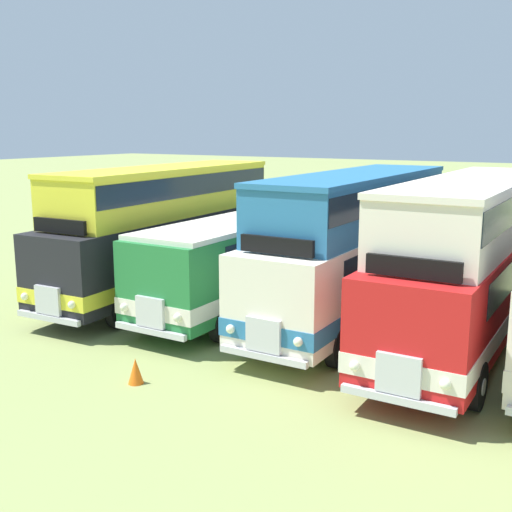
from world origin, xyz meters
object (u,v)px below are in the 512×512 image
object	(u,v)px
bus_first_in_row	(166,225)
bus_fourth_in_row	(471,254)
bus_second_in_row	(254,254)
cone_near_end	(136,371)
bus_third_in_row	(354,241)

from	to	relation	value
bus_first_in_row	bus_fourth_in_row	xyz separation A→B (m)	(10.30, 0.18, 0.00)
bus_second_in_row	cone_near_end	world-z (taller)	bus_second_in_row
bus_third_in_row	bus_fourth_in_row	distance (m)	3.44
bus_second_in_row	bus_fourth_in_row	xyz separation A→B (m)	(6.86, -0.08, 0.72)
bus_third_in_row	bus_fourth_in_row	world-z (taller)	same
bus_fourth_in_row	bus_first_in_row	bearing A→B (deg)	-179.02
bus_second_in_row	bus_fourth_in_row	bearing A→B (deg)	-0.64
bus_second_in_row	bus_third_in_row	bearing A→B (deg)	2.71
bus_first_in_row	cone_near_end	bearing A→B (deg)	-55.93
bus_third_in_row	bus_second_in_row	bearing A→B (deg)	-177.29
bus_first_in_row	bus_second_in_row	distance (m)	3.52
bus_first_in_row	cone_near_end	xyz separation A→B (m)	(4.52, -6.68, -2.17)
bus_third_in_row	bus_fourth_in_row	xyz separation A→B (m)	(3.43, -0.24, 0.00)
bus_first_in_row	bus_third_in_row	bearing A→B (deg)	3.46
bus_third_in_row	cone_near_end	world-z (taller)	bus_third_in_row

